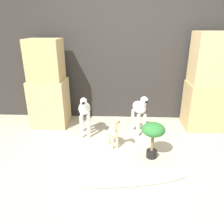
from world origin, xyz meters
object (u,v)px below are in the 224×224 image
(zebra_right, at_px, (140,109))
(zebra_left, at_px, (84,111))
(surfboard, at_px, (133,179))
(potted_palm_front, at_px, (153,133))
(giraffe_figurine, at_px, (114,130))

(zebra_right, xyz_separation_m, zebra_left, (-0.89, -0.09, 0.00))
(zebra_left, xyz_separation_m, surfboard, (0.75, -1.13, -0.42))
(potted_palm_front, height_order, surfboard, potted_palm_front)
(giraffe_figurine, bearing_deg, zebra_left, 142.85)
(zebra_right, relative_size, zebra_left, 1.00)
(giraffe_figurine, relative_size, surfboard, 0.42)
(surfboard, bearing_deg, potted_palm_front, 61.66)
(giraffe_figurine, bearing_deg, surfboard, -71.15)
(zebra_right, distance_m, potted_palm_front, 0.72)
(zebra_left, bearing_deg, giraffe_figurine, -37.15)
(giraffe_figurine, height_order, potted_palm_front, giraffe_figurine)
(zebra_left, height_order, potted_palm_front, zebra_left)
(giraffe_figurine, bearing_deg, potted_palm_front, -24.63)
(potted_palm_front, bearing_deg, zebra_left, 148.99)
(zebra_right, bearing_deg, surfboard, -96.89)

